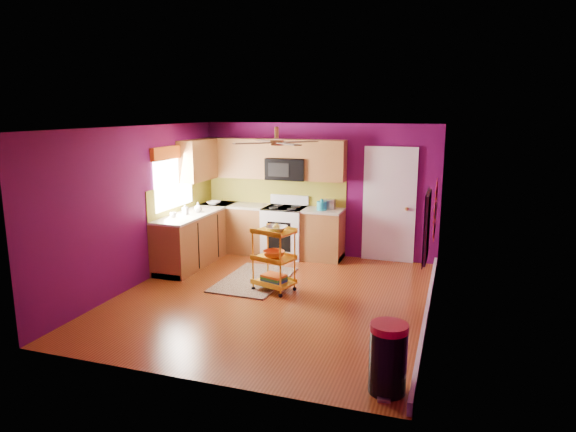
% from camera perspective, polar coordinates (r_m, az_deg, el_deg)
% --- Properties ---
extents(ground, '(5.00, 5.00, 0.00)m').
position_cam_1_polar(ground, '(7.73, -1.69, -9.04)').
color(ground, maroon).
rests_on(ground, ground).
extents(room_envelope, '(4.54, 5.04, 2.52)m').
position_cam_1_polar(room_envelope, '(7.30, -1.57, 3.00)').
color(room_envelope, '#570946').
rests_on(room_envelope, ground).
extents(lower_cabinets, '(2.81, 2.31, 0.94)m').
position_cam_1_polar(lower_cabinets, '(9.70, -5.49, -2.07)').
color(lower_cabinets, brown).
rests_on(lower_cabinets, ground).
extents(electric_range, '(0.76, 0.66, 1.13)m').
position_cam_1_polar(electric_range, '(9.73, -0.35, -1.68)').
color(electric_range, white).
rests_on(electric_range, ground).
extents(upper_cabinetry, '(2.80, 2.30, 1.26)m').
position_cam_1_polar(upper_cabinetry, '(9.75, -4.24, 6.17)').
color(upper_cabinetry, brown).
rests_on(upper_cabinetry, ground).
extents(left_window, '(0.08, 1.35, 1.08)m').
position_cam_1_polar(left_window, '(9.20, -12.60, 5.19)').
color(left_window, white).
rests_on(left_window, ground).
extents(panel_door, '(0.95, 0.11, 2.15)m').
position_cam_1_polar(panel_door, '(9.48, 11.18, 1.09)').
color(panel_door, white).
rests_on(panel_door, ground).
extents(right_wall_art, '(0.04, 2.74, 1.04)m').
position_cam_1_polar(right_wall_art, '(6.58, 15.71, -0.09)').
color(right_wall_art, black).
rests_on(right_wall_art, ground).
extents(ceiling_fan, '(1.01, 1.01, 0.26)m').
position_cam_1_polar(ceiling_fan, '(7.43, -1.26, 8.25)').
color(ceiling_fan, '#BF8C3F').
rests_on(ceiling_fan, ground).
extents(shag_rug, '(1.02, 1.62, 0.02)m').
position_cam_1_polar(shag_rug, '(8.48, -3.77, -7.06)').
color(shag_rug, black).
rests_on(shag_rug, ground).
extents(rolling_cart, '(0.69, 0.59, 1.07)m').
position_cam_1_polar(rolling_cart, '(7.84, -1.54, -4.52)').
color(rolling_cart, gold).
rests_on(rolling_cart, ground).
extents(trash_can, '(0.42, 0.44, 0.71)m').
position_cam_1_polar(trash_can, '(5.30, 11.04, -15.25)').
color(trash_can, black).
rests_on(trash_can, ground).
extents(teal_kettle, '(0.18, 0.18, 0.21)m').
position_cam_1_polar(teal_kettle, '(9.37, 3.77, 1.16)').
color(teal_kettle, teal).
rests_on(teal_kettle, lower_cabinets).
extents(toaster, '(0.22, 0.15, 0.18)m').
position_cam_1_polar(toaster, '(9.52, 4.60, 1.35)').
color(toaster, beige).
rests_on(toaster, lower_cabinets).
extents(soap_bottle_a, '(0.09, 0.09, 0.20)m').
position_cam_1_polar(soap_bottle_a, '(9.13, -11.36, 0.76)').
color(soap_bottle_a, '#EA3F72').
rests_on(soap_bottle_a, lower_cabinets).
extents(soap_bottle_b, '(0.14, 0.14, 0.18)m').
position_cam_1_polar(soap_bottle_b, '(9.30, -9.95, 0.97)').
color(soap_bottle_b, white).
rests_on(soap_bottle_b, lower_cabinets).
extents(counter_dish, '(0.25, 0.25, 0.06)m').
position_cam_1_polar(counter_dish, '(10.02, -8.25, 1.45)').
color(counter_dish, white).
rests_on(counter_dish, lower_cabinets).
extents(counter_cup, '(0.11, 0.11, 0.09)m').
position_cam_1_polar(counter_cup, '(8.95, -12.64, 0.13)').
color(counter_cup, white).
rests_on(counter_cup, lower_cabinets).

